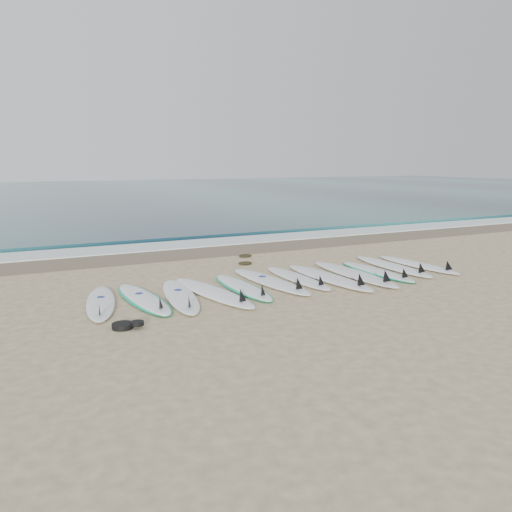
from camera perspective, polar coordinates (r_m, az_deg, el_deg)
name	(u,v)px	position (r m, az deg, el deg)	size (l,w,h in m)	color
ground	(285,283)	(10.37, 3.33, -3.09)	(120.00, 120.00, 0.00)	tan
ocean	(81,194)	(41.63, -19.36, 6.73)	(120.00, 55.00, 0.03)	#1C4C53
wet_sand_band	(213,251)	(14.00, -4.93, 0.54)	(120.00, 1.80, 0.01)	brown
foam_band	(196,244)	(15.30, -6.83, 1.42)	(120.00, 1.40, 0.04)	silver
wave_crest	(181,236)	(16.70, -8.54, 2.26)	(120.00, 1.00, 0.10)	#1C4C53
surfboard_0	(101,303)	(9.14, -17.34, -5.13)	(0.88, 2.39, 0.30)	white
surfboard_1	(144,299)	(9.23, -12.68, -4.79)	(0.79, 2.49, 0.31)	white
surfboard_2	(181,296)	(9.25, -8.59, -4.53)	(0.90, 2.63, 0.33)	white
surfboard_3	(214,292)	(9.42, -4.80, -4.14)	(1.02, 2.80, 0.35)	white
surfboard_4	(243,287)	(9.82, -1.47, -3.59)	(0.59, 2.37, 0.30)	white
surfboard_5	(271,281)	(10.25, 1.77, -2.89)	(0.84, 2.77, 0.35)	white
surfboard_6	(299,278)	(10.59, 4.88, -2.52)	(0.54, 2.43, 0.31)	white
surfboard_7	(330,277)	(10.68, 8.43, -2.42)	(0.74, 2.88, 0.36)	white
surfboard_8	(355,274)	(11.11, 11.30, -2.00)	(0.62, 2.91, 0.37)	silver
surfboard_9	(378,272)	(11.53, 13.73, -1.73)	(0.60, 2.40, 0.30)	silver
surfboard_10	(394,266)	(12.15, 15.46, -1.13)	(0.66, 2.69, 0.34)	white
surfboard_11	(419,265)	(12.53, 18.13, -0.93)	(0.63, 2.53, 0.32)	white
seaweed_near	(245,263)	(12.19, -1.24, -0.81)	(0.36, 0.28, 0.07)	black
seaweed_far	(245,256)	(13.15, -1.23, 0.04)	(0.36, 0.28, 0.07)	black
leash_coil	(126,325)	(7.83, -14.64, -7.67)	(0.46, 0.36, 0.11)	black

